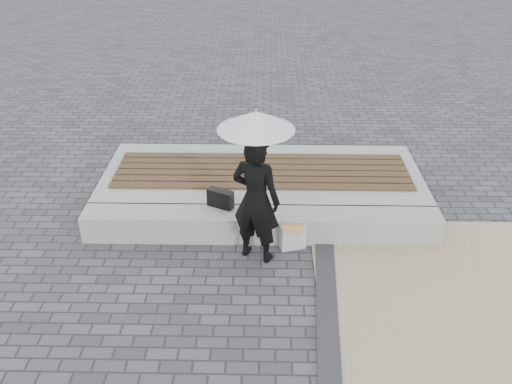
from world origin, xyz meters
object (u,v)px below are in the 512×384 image
at_px(parasol, 256,120).
at_px(canvas_tote, 293,237).
at_px(seating_ledge, 261,225).
at_px(woman, 256,200).
at_px(handbag, 220,199).

distance_m(parasol, canvas_tote, 1.87).
height_order(seating_ledge, woman, woman).
bearing_deg(parasol, canvas_tote, 21.68).
relative_size(parasol, canvas_tote, 3.28).
distance_m(seating_ledge, parasol, 1.83).
relative_size(seating_ledge, woman, 2.83).
distance_m(seating_ledge, woman, 0.83).
bearing_deg(seating_ledge, woman, -98.12).
relative_size(seating_ledge, parasol, 4.23).
relative_size(woman, handbag, 4.74).
height_order(seating_ledge, handbag, handbag).
bearing_deg(parasol, handbag, 129.96).
height_order(woman, handbag, woman).
distance_m(seating_ledge, canvas_tote, 0.51).
height_order(seating_ledge, parasol, parasol).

